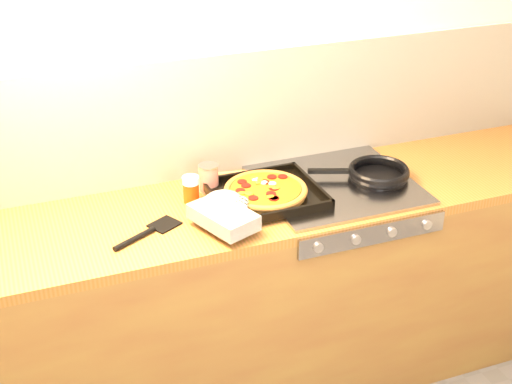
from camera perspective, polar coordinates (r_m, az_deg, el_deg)
name	(u,v)px	position (r m, az deg, el deg)	size (l,w,h in m)	color
room_shell	(205,118)	(2.84, -4.11, 5.96)	(3.20, 3.20, 3.20)	white
counter_run	(232,302)	(2.95, -1.97, -8.77)	(3.20, 0.62, 0.90)	brown
stovetop	(336,185)	(2.86, 6.44, 0.54)	(0.60, 0.56, 0.02)	gray
pizza_on_tray	(253,197)	(2.67, -0.21, -0.44)	(0.54, 0.48, 0.07)	black
frying_pan	(377,173)	(2.91, 9.68, 1.52)	(0.43, 0.32, 0.04)	black
tomato_can	(209,178)	(2.79, -3.81, 1.14)	(0.08, 0.08, 0.11)	maroon
juice_glass	(191,189)	(2.71, -5.23, 0.22)	(0.07, 0.07, 0.11)	red
wooden_spoon	(243,172)	(2.93, -1.05, 1.58)	(0.30, 0.09, 0.02)	#A16E44
black_spatula	(147,233)	(2.54, -8.69, -3.23)	(0.27, 0.18, 0.02)	black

